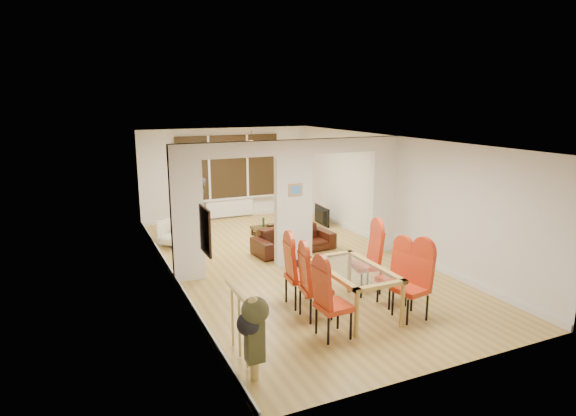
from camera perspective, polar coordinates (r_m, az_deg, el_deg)
floor at (r=10.22m, az=0.64°, el=-6.59°), size 5.00×9.00×0.01m
room_walls at (r=9.86m, az=0.66°, el=0.56°), size 5.00×9.00×2.60m
divider_wall at (r=9.86m, az=0.66°, el=0.56°), size 5.00×0.18×2.60m
bay_window_blinds at (r=13.92m, az=-7.09°, el=4.87°), size 3.00×0.08×1.80m
radiator at (r=14.10m, az=-6.91°, el=0.02°), size 1.40×0.08×0.50m
pendant_light at (r=12.87m, az=-4.36°, el=7.21°), size 0.36×0.36×0.36m
stair_newel at (r=6.48m, az=-5.65°, el=-13.22°), size 0.40×1.20×1.10m
wall_poster at (r=6.78m, az=-9.79°, el=-2.69°), size 0.04×0.52×0.67m
pillar_photo at (r=9.72m, az=0.91°, el=2.17°), size 0.30×0.03×0.25m
dining_table at (r=7.93m, az=7.66°, el=-9.61°), size 0.91×1.62×0.76m
dining_chair_la at (r=7.06m, az=5.45°, el=-10.88°), size 0.47×0.47×1.12m
dining_chair_lb at (r=7.63m, az=3.35°, el=-8.96°), size 0.51×0.51×1.13m
dining_chair_lc at (r=8.08m, az=1.56°, el=-7.63°), size 0.50×0.50×1.14m
dining_chair_ra at (r=7.83m, az=14.37°, el=-8.72°), size 0.53×0.53×1.14m
dining_chair_rb at (r=8.29m, az=12.28°, el=-7.81°), size 0.49×0.49×1.03m
dining_chair_rc at (r=8.67m, az=9.16°, el=-6.22°), size 0.54×0.54×1.18m
sofa at (r=10.93m, az=0.70°, el=-3.78°), size 1.95×0.95×0.55m
armchair at (r=11.67m, az=-12.99°, el=-2.81°), size 0.97×0.97×0.64m
person at (r=12.01m, az=-10.44°, el=-0.05°), size 0.61×0.45×1.54m
television at (r=13.27m, az=3.67°, el=-0.91°), size 0.90×0.18×0.52m
coffee_table at (r=12.33m, az=-2.12°, el=-2.66°), size 1.00×0.62×0.22m
bottle at (r=12.22m, az=-2.93°, el=-1.68°), size 0.06×0.06×0.25m
bowl at (r=12.33m, az=-2.14°, el=-2.03°), size 0.20×0.20×0.05m
shoes at (r=10.06m, az=1.81°, el=-6.59°), size 0.25×0.28×0.11m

